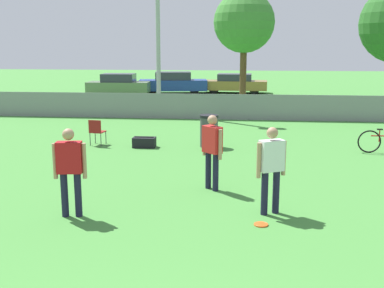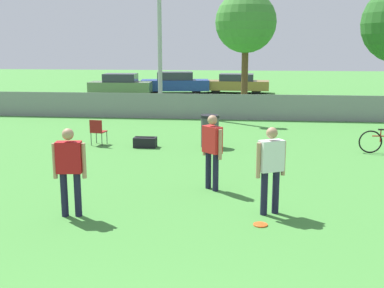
{
  "view_description": "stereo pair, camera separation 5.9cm",
  "coord_description": "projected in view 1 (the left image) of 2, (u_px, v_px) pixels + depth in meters",
  "views": [
    {
      "loc": [
        0.86,
        -2.6,
        3.13
      ],
      "look_at": [
        -0.24,
        7.5,
        1.05
      ],
      "focal_mm": 45.0,
      "sensor_mm": 36.0,
      "label": 1
    },
    {
      "loc": [
        0.91,
        -2.59,
        3.13
      ],
      "look_at": [
        -0.24,
        7.5,
        1.05
      ],
      "focal_mm": 45.0,
      "sensor_mm": 36.0,
      "label": 2
    }
  ],
  "objects": [
    {
      "name": "gear_bag_sideline",
      "position": [
        144.0,
        142.0,
        15.06
      ],
      "size": [
        0.7,
        0.39,
        0.34
      ],
      "color": "black",
      "rests_on": "ground_plane"
    },
    {
      "name": "player_defender_red",
      "position": [
        212.0,
        147.0,
        10.47
      ],
      "size": [
        0.47,
        0.48,
        1.67
      ],
      "rotation": [
        0.0,
        0.0,
        -0.81
      ],
      "color": "#191933",
      "rests_on": "ground_plane"
    },
    {
      "name": "parked_car_tan",
      "position": [
        235.0,
        83.0,
        32.23
      ],
      "size": [
        4.34,
        1.84,
        1.29
      ],
      "rotation": [
        0.0,
        0.0,
        -0.03
      ],
      "color": "black",
      "rests_on": "ground_plane"
    },
    {
      "name": "parked_car_olive",
      "position": [
        119.0,
        85.0,
        30.78
      ],
      "size": [
        3.99,
        1.82,
        1.38
      ],
      "rotation": [
        0.0,
        0.0,
        0.04
      ],
      "color": "black",
      "rests_on": "ground_plane"
    },
    {
      "name": "player_receiver_white",
      "position": [
        271.0,
        164.0,
        8.94
      ],
      "size": [
        0.55,
        0.41,
        1.67
      ],
      "rotation": [
        0.0,
        0.0,
        0.49
      ],
      "color": "#191933",
      "rests_on": "ground_plane"
    },
    {
      "name": "player_thrower_red",
      "position": [
        70.0,
        166.0,
        8.8
      ],
      "size": [
        0.61,
        0.28,
        1.67
      ],
      "rotation": [
        0.0,
        0.0,
        0.14
      ],
      "color": "#191933",
      "rests_on": "ground_plane"
    },
    {
      "name": "folding_chair_sideline",
      "position": [
        97.0,
        130.0,
        15.3
      ],
      "size": [
        0.48,
        0.48,
        0.83
      ],
      "rotation": [
        0.0,
        0.0,
        3.0
      ],
      "color": "#333338",
      "rests_on": "ground_plane"
    },
    {
      "name": "trash_bin",
      "position": [
        209.0,
        131.0,
        15.1
      ],
      "size": [
        0.59,
        0.59,
        1.01
      ],
      "color": "#3F3F44",
      "rests_on": "ground_plane"
    },
    {
      "name": "frisbee_disc",
      "position": [
        261.0,
        224.0,
        8.54
      ],
      "size": [
        0.26,
        0.26,
        0.03
      ],
      "color": "#E5591E",
      "rests_on": "ground_plane"
    },
    {
      "name": "fence_backline",
      "position": [
        224.0,
        107.0,
        20.67
      ],
      "size": [
        27.09,
        0.07,
        1.21
      ],
      "color": "gray",
      "rests_on": "ground_plane"
    },
    {
      "name": "tree_near_pole",
      "position": [
        244.0,
        23.0,
        22.93
      ],
      "size": [
        2.92,
        2.92,
        5.7
      ],
      "color": "brown",
      "rests_on": "ground_plane"
    },
    {
      "name": "parked_car_blue",
      "position": [
        173.0,
        83.0,
        32.13
      ],
      "size": [
        4.68,
        2.32,
        1.42
      ],
      "rotation": [
        0.0,
        0.0,
        0.15
      ],
      "color": "black",
      "rests_on": "ground_plane"
    }
  ]
}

